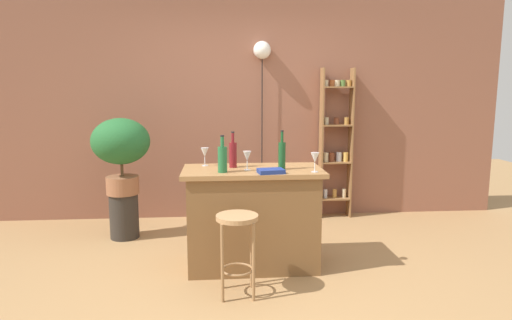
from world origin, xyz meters
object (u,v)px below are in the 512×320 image
object	(u,v)px
wine_glass_left	(247,157)
pendant_globe_light	(262,53)
wine_glass_center	(205,153)
cookbook	(271,171)
potted_plant	(121,147)
spice_shelf	(336,142)
bottle_wine_red	(233,154)
plant_stool	(124,216)
bar_stool	(237,236)
bottle_sauce_amber	(222,158)
bottle_olive_oil	(282,155)
wine_glass_right	(315,158)

from	to	relation	value
wine_glass_left	pendant_globe_light	world-z (taller)	pendant_globe_light
wine_glass_center	cookbook	world-z (taller)	wine_glass_center
wine_glass_left	pendant_globe_light	size ratio (longest dim) A/B	0.08
pendant_globe_light	potted_plant	bearing A→B (deg)	-156.44
spice_shelf	bottle_wine_red	xyz separation A→B (m)	(-1.29, -1.40, 0.07)
plant_stool	wine_glass_center	bearing A→B (deg)	-37.58
bar_stool	plant_stool	world-z (taller)	bar_stool
bottle_sauce_amber	bottle_wine_red	size ratio (longest dim) A/B	0.98
potted_plant	bottle_olive_oil	bearing A→B (deg)	-30.66
bottle_wine_red	pendant_globe_light	distance (m)	1.80
potted_plant	bottle_sauce_amber	distance (m)	1.46
bar_stool	plant_stool	bearing A→B (deg)	128.64
spice_shelf	wine_glass_center	xyz separation A→B (m)	(-1.54, -1.30, 0.07)
bottle_olive_oil	cookbook	xyz separation A→B (m)	(-0.11, -0.17, -0.11)
spice_shelf	wine_glass_left	xyz separation A→B (m)	(-1.18, -1.55, 0.07)
bottle_sauce_amber	cookbook	world-z (taller)	bottle_sauce_amber
bottle_wine_red	wine_glass_center	distance (m)	0.27
pendant_globe_light	cookbook	bearing A→B (deg)	-92.93
bottle_sauce_amber	wine_glass_right	distance (m)	0.77
bar_stool	potted_plant	size ratio (longest dim) A/B	0.79
bottle_olive_oil	potted_plant	bearing A→B (deg)	149.34
bar_stool	bottle_sauce_amber	size ratio (longest dim) A/B	2.04
bar_stool	plant_stool	xyz separation A→B (m)	(-1.15, 1.44, -0.23)
bottle_olive_oil	wine_glass_left	bearing A→B (deg)	-178.02
bar_stool	pendant_globe_light	size ratio (longest dim) A/B	0.30
bar_stool	spice_shelf	distance (m)	2.47
bottle_sauce_amber	bar_stool	bearing A→B (deg)	-76.21
bottle_sauce_amber	pendant_globe_light	size ratio (longest dim) A/B	0.15
cookbook	pendant_globe_light	xyz separation A→B (m)	(0.09, 1.76, 1.09)
bar_stool	cookbook	bearing A→B (deg)	49.85
plant_stool	bottle_wine_red	size ratio (longest dim) A/B	1.50
bottle_sauce_amber	wine_glass_left	size ratio (longest dim) A/B	1.89
bottle_sauce_amber	bottle_wine_red	bearing A→B (deg)	68.15
plant_stool	bottle_wine_red	world-z (taller)	bottle_wine_red
plant_stool	wine_glass_center	distance (m)	1.35
wine_glass_right	spice_shelf	bearing A→B (deg)	69.83
wine_glass_left	wine_glass_center	xyz separation A→B (m)	(-0.37, 0.25, 0.00)
bottle_olive_oil	cookbook	distance (m)	0.23
bar_stool	cookbook	distance (m)	0.63
wine_glass_right	pendant_globe_light	world-z (taller)	pendant_globe_light
bottle_sauce_amber	cookbook	distance (m)	0.42
plant_stool	wine_glass_right	xyz separation A→B (m)	(1.81, -1.06, 0.76)
spice_shelf	plant_stool	xyz separation A→B (m)	(-2.43, -0.62, -0.69)
bottle_olive_oil	wine_glass_center	world-z (taller)	bottle_olive_oil
bar_stool	bottle_wine_red	distance (m)	0.84
bar_stool	cookbook	world-z (taller)	cookbook
potted_plant	wine_glass_left	xyz separation A→B (m)	(1.26, -0.93, 0.02)
wine_glass_left	wine_glass_right	world-z (taller)	same
wine_glass_right	cookbook	distance (m)	0.38
potted_plant	pendant_globe_light	bearing A→B (deg)	23.56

